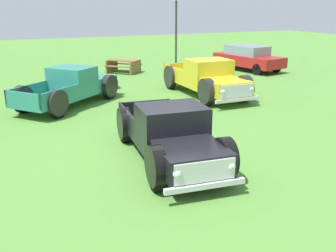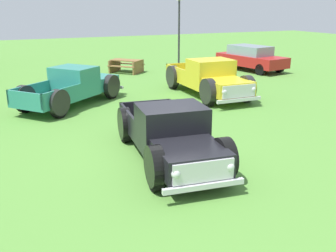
{
  "view_description": "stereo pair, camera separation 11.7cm",
  "coord_description": "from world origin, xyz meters",
  "views": [
    {
      "loc": [
        -4.09,
        -8.94,
        3.94
      ],
      "look_at": [
        -0.03,
        -0.23,
        0.9
      ],
      "focal_mm": 41.17,
      "sensor_mm": 36.0,
      "label": 1
    },
    {
      "loc": [
        -3.98,
        -8.99,
        3.94
      ],
      "look_at": [
        -0.03,
        -0.23,
        0.9
      ],
      "focal_mm": 41.17,
      "sensor_mm": 36.0,
      "label": 2
    }
  ],
  "objects": [
    {
      "name": "sedan_distant_a",
      "position": [
        10.59,
        10.81,
        0.79
      ],
      "size": [
        2.63,
        4.78,
        1.51
      ],
      "color": "#B21E1E",
      "rests_on": "ground_plane"
    },
    {
      "name": "pickup_truck_behind_left",
      "position": [
        -1.02,
        6.81,
        0.73
      ],
      "size": [
        4.97,
        4.53,
        1.53
      ],
      "color": "#2D8475",
      "rests_on": "ground_plane"
    },
    {
      "name": "lamp_post_near",
      "position": [
        6.81,
        13.26,
        2.41
      ],
      "size": [
        0.36,
        0.36,
        4.61
      ],
      "color": "#2D2D33",
      "rests_on": "ground_plane"
    },
    {
      "name": "pickup_truck_behind_right",
      "position": [
        4.66,
        5.55,
        0.79
      ],
      "size": [
        2.25,
        5.46,
        1.65
      ],
      "color": "yellow",
      "rests_on": "ground_plane"
    },
    {
      "name": "pickup_truck_foreground",
      "position": [
        -0.07,
        -0.59,
        0.72
      ],
      "size": [
        2.43,
        5.13,
        1.52
      ],
      "color": "black",
      "rests_on": "ground_plane"
    },
    {
      "name": "ground_plane",
      "position": [
        0.0,
        0.0,
        0.0
      ],
      "size": [
        80.0,
        80.0,
        0.0
      ],
      "primitive_type": "plane",
      "color": "#548C38"
    },
    {
      "name": "picnic_table",
      "position": [
        3.26,
        13.18,
        0.49
      ],
      "size": [
        2.32,
        2.32,
        0.78
      ],
      "color": "olive",
      "rests_on": "ground_plane"
    }
  ]
}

